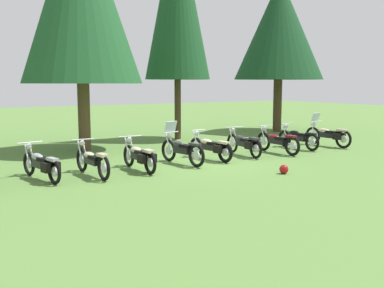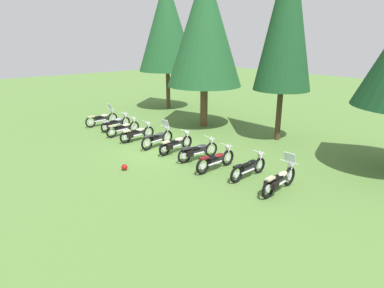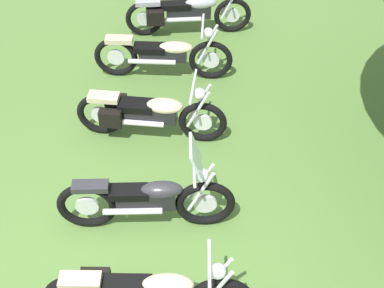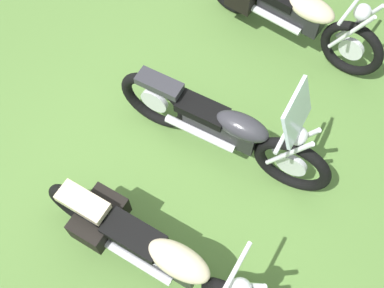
{
  "view_description": "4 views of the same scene",
  "coord_description": "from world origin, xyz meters",
  "px_view_note": "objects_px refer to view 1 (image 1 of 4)",
  "views": [
    {
      "loc": [
        -7.96,
        -12.78,
        2.65
      ],
      "look_at": [
        -0.39,
        -0.32,
        0.68
      ],
      "focal_mm": 42.29,
      "sensor_mm": 36.0,
      "label": 1
    },
    {
      "loc": [
        13.32,
        -9.35,
        5.52
      ],
      "look_at": [
        1.59,
        0.44,
        0.6
      ],
      "focal_mm": 30.89,
      "sensor_mm": 36.0,
      "label": 2
    },
    {
      "loc": [
        3.98,
        1.07,
        5.84
      ],
      "look_at": [
        -1.39,
        0.39,
        0.76
      ],
      "focal_mm": 54.34,
      "sensor_mm": 36.0,
      "label": 3
    },
    {
      "loc": [
        1.28,
        1.02,
        4.3
      ],
      "look_at": [
        -0.22,
        -0.12,
        0.72
      ],
      "focal_mm": 44.12,
      "sensor_mm": 36.0,
      "label": 4
    }
  ],
  "objects_px": {
    "motorcycle_5": "(211,147)",
    "pine_tree_3": "(279,29)",
    "motorcycle_7": "(277,141)",
    "motorcycle_2": "(92,160)",
    "motorcycle_1": "(42,164)",
    "motorcycle_4": "(182,150)",
    "motorcycle_3": "(140,156)",
    "motorcycle_9": "(328,135)",
    "motorcycle_8": "(298,138)",
    "dropped_helmet": "(284,169)",
    "motorcycle_6": "(244,143)"
  },
  "relations": [
    {
      "from": "motorcycle_2",
      "to": "motorcycle_6",
      "type": "bearing_deg",
      "value": -88.07
    },
    {
      "from": "motorcycle_5",
      "to": "motorcycle_8",
      "type": "distance_m",
      "value": 4.5
    },
    {
      "from": "motorcycle_7",
      "to": "motorcycle_9",
      "type": "distance_m",
      "value": 3.11
    },
    {
      "from": "motorcycle_7",
      "to": "motorcycle_8",
      "type": "xyz_separation_m",
      "value": [
        1.49,
        0.44,
        -0.01
      ]
    },
    {
      "from": "motorcycle_7",
      "to": "motorcycle_2",
      "type": "bearing_deg",
      "value": 91.79
    },
    {
      "from": "dropped_helmet",
      "to": "motorcycle_9",
      "type": "bearing_deg",
      "value": 31.21
    },
    {
      "from": "motorcycle_2",
      "to": "motorcycle_9",
      "type": "xyz_separation_m",
      "value": [
        10.53,
        0.75,
        0.04
      ]
    },
    {
      "from": "motorcycle_1",
      "to": "motorcycle_4",
      "type": "bearing_deg",
      "value": -99.66
    },
    {
      "from": "motorcycle_2",
      "to": "motorcycle_3",
      "type": "bearing_deg",
      "value": -93.65
    },
    {
      "from": "motorcycle_6",
      "to": "motorcycle_8",
      "type": "distance_m",
      "value": 2.94
    },
    {
      "from": "motorcycle_1",
      "to": "motorcycle_8",
      "type": "relative_size",
      "value": 1.03
    },
    {
      "from": "motorcycle_9",
      "to": "dropped_helmet",
      "type": "xyz_separation_m",
      "value": [
        -5.62,
        -3.4,
        -0.36
      ]
    },
    {
      "from": "motorcycle_4",
      "to": "motorcycle_8",
      "type": "height_order",
      "value": "motorcycle_4"
    },
    {
      "from": "motorcycle_5",
      "to": "pine_tree_3",
      "type": "relative_size",
      "value": 0.27
    },
    {
      "from": "motorcycle_5",
      "to": "pine_tree_3",
      "type": "height_order",
      "value": "pine_tree_3"
    },
    {
      "from": "motorcycle_3",
      "to": "motorcycle_9",
      "type": "height_order",
      "value": "motorcycle_9"
    },
    {
      "from": "motorcycle_8",
      "to": "dropped_helmet",
      "type": "relative_size",
      "value": 8.2
    },
    {
      "from": "motorcycle_6",
      "to": "pine_tree_3",
      "type": "bearing_deg",
      "value": -44.69
    },
    {
      "from": "motorcycle_2",
      "to": "motorcycle_5",
      "type": "xyz_separation_m",
      "value": [
        4.44,
        0.51,
        -0.0
      ]
    },
    {
      "from": "motorcycle_1",
      "to": "motorcycle_6",
      "type": "distance_m",
      "value": 7.37
    },
    {
      "from": "dropped_helmet",
      "to": "motorcycle_8",
      "type": "bearing_deg",
      "value": 41.49
    },
    {
      "from": "motorcycle_8",
      "to": "motorcycle_9",
      "type": "xyz_separation_m",
      "value": [
        1.6,
        -0.15,
        0.04
      ]
    },
    {
      "from": "motorcycle_2",
      "to": "dropped_helmet",
      "type": "bearing_deg",
      "value": -122.49
    },
    {
      "from": "motorcycle_1",
      "to": "motorcycle_2",
      "type": "distance_m",
      "value": 1.38
    },
    {
      "from": "motorcycle_5",
      "to": "motorcycle_1",
      "type": "bearing_deg",
      "value": 86.84
    },
    {
      "from": "motorcycle_7",
      "to": "dropped_helmet",
      "type": "distance_m",
      "value": 4.02
    },
    {
      "from": "motorcycle_1",
      "to": "motorcycle_2",
      "type": "bearing_deg",
      "value": -108.95
    },
    {
      "from": "motorcycle_8",
      "to": "pine_tree_3",
      "type": "relative_size",
      "value": 0.27
    },
    {
      "from": "motorcycle_3",
      "to": "motorcycle_5",
      "type": "distance_m",
      "value": 2.98
    },
    {
      "from": "motorcycle_2",
      "to": "motorcycle_7",
      "type": "height_order",
      "value": "motorcycle_7"
    },
    {
      "from": "motorcycle_2",
      "to": "motorcycle_4",
      "type": "relative_size",
      "value": 1.03
    },
    {
      "from": "motorcycle_1",
      "to": "motorcycle_7",
      "type": "relative_size",
      "value": 0.98
    },
    {
      "from": "motorcycle_8",
      "to": "pine_tree_3",
      "type": "height_order",
      "value": "pine_tree_3"
    },
    {
      "from": "motorcycle_2",
      "to": "motorcycle_7",
      "type": "bearing_deg",
      "value": -90.6
    },
    {
      "from": "motorcycle_5",
      "to": "motorcycle_9",
      "type": "height_order",
      "value": "motorcycle_9"
    },
    {
      "from": "motorcycle_1",
      "to": "motorcycle_6",
      "type": "bearing_deg",
      "value": -97.89
    },
    {
      "from": "motorcycle_2",
      "to": "pine_tree_3",
      "type": "bearing_deg",
      "value": -67.5
    },
    {
      "from": "motorcycle_4",
      "to": "motorcycle_7",
      "type": "bearing_deg",
      "value": -96.72
    },
    {
      "from": "motorcycle_6",
      "to": "motorcycle_8",
      "type": "relative_size",
      "value": 1.04
    },
    {
      "from": "pine_tree_3",
      "to": "motorcycle_9",
      "type": "bearing_deg",
      "value": -111.32
    },
    {
      "from": "pine_tree_3",
      "to": "dropped_helmet",
      "type": "distance_m",
      "value": 13.11
    },
    {
      "from": "motorcycle_3",
      "to": "pine_tree_3",
      "type": "bearing_deg",
      "value": -61.16
    },
    {
      "from": "motorcycle_1",
      "to": "pine_tree_3",
      "type": "bearing_deg",
      "value": -77.68
    },
    {
      "from": "motorcycle_3",
      "to": "motorcycle_8",
      "type": "bearing_deg",
      "value": -83.93
    },
    {
      "from": "motorcycle_7",
      "to": "pine_tree_3",
      "type": "xyz_separation_m",
      "value": [
        5.29,
        5.92,
        5.07
      ]
    },
    {
      "from": "motorcycle_7",
      "to": "motorcycle_6",
      "type": "bearing_deg",
      "value": 81.25
    },
    {
      "from": "motorcycle_3",
      "to": "dropped_helmet",
      "type": "bearing_deg",
      "value": -128.7
    },
    {
      "from": "motorcycle_3",
      "to": "motorcycle_9",
      "type": "xyz_separation_m",
      "value": [
        9.03,
        0.74,
        0.04
      ]
    },
    {
      "from": "motorcycle_1",
      "to": "motorcycle_4",
      "type": "xyz_separation_m",
      "value": [
        4.52,
        0.14,
        0.04
      ]
    },
    {
      "from": "motorcycle_3",
      "to": "motorcycle_4",
      "type": "bearing_deg",
      "value": -80.17
    }
  ]
}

